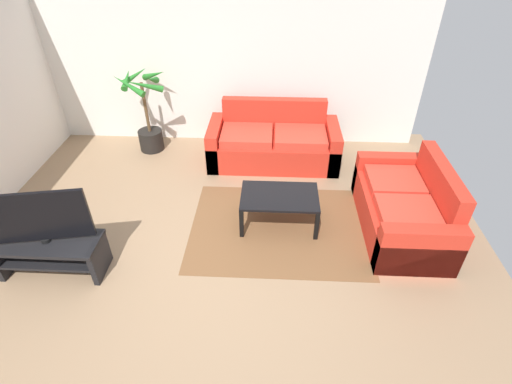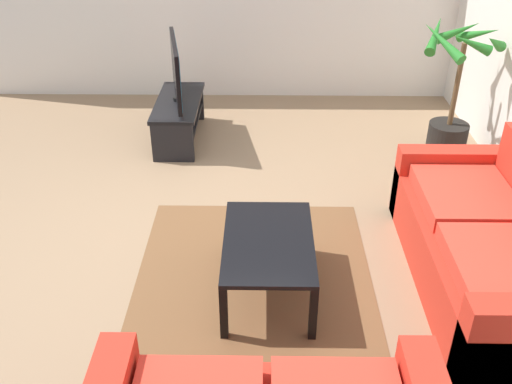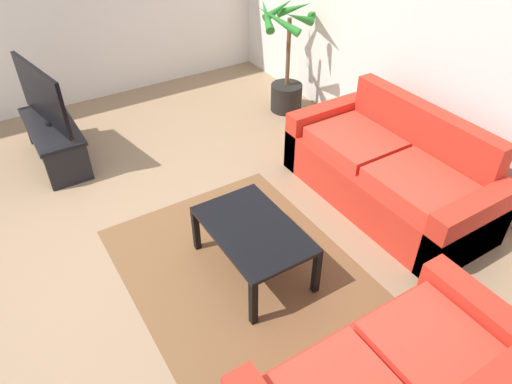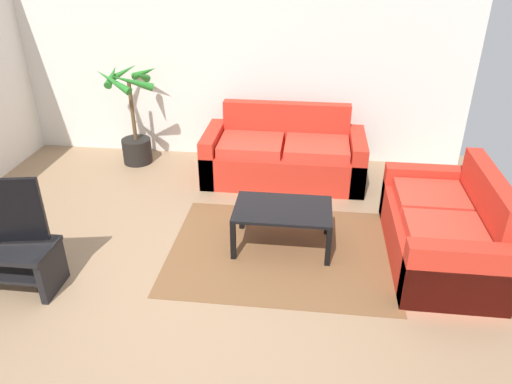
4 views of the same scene
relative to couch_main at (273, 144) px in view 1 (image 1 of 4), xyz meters
The scene contains 9 objects.
ground_plane 2.40m from the couch_main, 106.10° to the right, with size 6.60×6.60×0.00m, color #937556.
wall_back 1.43m from the couch_main, 132.62° to the left, with size 6.00×0.06×2.70m, color silver.
couch_main is the anchor object (origin of this frame).
couch_loveseat 2.24m from the couch_main, 43.71° to the right, with size 0.90×1.66×0.90m.
tv_stand 3.42m from the couch_main, 133.81° to the right, with size 1.10×0.45×0.43m.
tv 3.45m from the couch_main, 133.85° to the right, with size 1.03×0.23×0.63m.
coffee_table 1.54m from the couch_main, 86.51° to the right, with size 0.95×0.61×0.44m.
area_rug 1.67m from the couch_main, 86.72° to the right, with size 2.20×1.70×0.01m, color brown.
potted_palm 2.06m from the couch_main, behind, with size 0.77×0.82×1.34m.
Camera 1 is at (0.65, -3.07, 3.26)m, focal length 27.21 mm.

